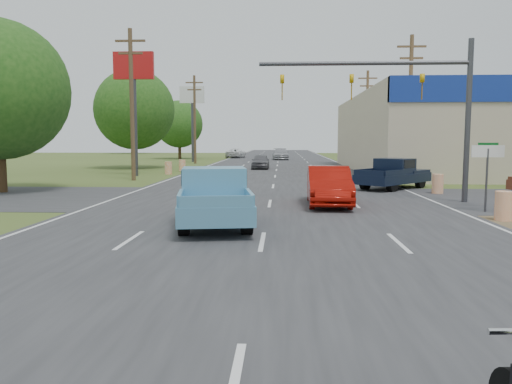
# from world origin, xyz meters

# --- Properties ---
(main_road) EXTENTS (15.00, 180.00, 0.02)m
(main_road) POSITION_xyz_m (0.00, 40.00, 0.01)
(main_road) COLOR #2D2D30
(main_road) RESTS_ON ground
(cross_road) EXTENTS (120.00, 10.00, 0.02)m
(cross_road) POSITION_xyz_m (0.00, 18.00, 0.01)
(cross_road) COLOR #2D2D30
(cross_road) RESTS_ON ground
(utility_pole_2) EXTENTS (2.00, 0.28, 10.00)m
(utility_pole_2) POSITION_xyz_m (9.50, 31.00, 5.32)
(utility_pole_2) COLOR #4C3823
(utility_pole_2) RESTS_ON ground
(utility_pole_3) EXTENTS (2.00, 0.28, 10.00)m
(utility_pole_3) POSITION_xyz_m (9.50, 49.00, 5.32)
(utility_pole_3) COLOR #4C3823
(utility_pole_3) RESTS_ON ground
(utility_pole_5) EXTENTS (2.00, 0.28, 10.00)m
(utility_pole_5) POSITION_xyz_m (-9.50, 28.00, 5.32)
(utility_pole_5) COLOR #4C3823
(utility_pole_5) RESTS_ON ground
(utility_pole_6) EXTENTS (2.00, 0.28, 10.00)m
(utility_pole_6) POSITION_xyz_m (-9.50, 52.00, 5.32)
(utility_pole_6) COLOR #4C3823
(utility_pole_6) RESTS_ON ground
(tree_1) EXTENTS (7.56, 7.56, 9.36)m
(tree_1) POSITION_xyz_m (-13.50, 42.00, 5.57)
(tree_1) COLOR #422D19
(tree_1) RESTS_ON ground
(tree_2) EXTENTS (6.72, 6.72, 8.32)m
(tree_2) POSITION_xyz_m (-14.20, 66.00, 4.95)
(tree_2) COLOR #422D19
(tree_2) RESTS_ON ground
(tree_5) EXTENTS (7.98, 7.98, 9.88)m
(tree_5) POSITION_xyz_m (30.00, 95.00, 5.88)
(tree_5) COLOR #422D19
(tree_5) RESTS_ON ground
(tree_6) EXTENTS (8.82, 8.82, 10.92)m
(tree_6) POSITION_xyz_m (-30.00, 95.00, 6.51)
(tree_6) COLOR #422D19
(tree_6) RESTS_ON ground
(barrel_0) EXTENTS (0.56, 0.56, 1.00)m
(barrel_0) POSITION_xyz_m (8.00, 12.00, 0.50)
(barrel_0) COLOR orange
(barrel_0) RESTS_ON ground
(barrel_1) EXTENTS (0.56, 0.56, 1.00)m
(barrel_1) POSITION_xyz_m (8.40, 20.50, 0.50)
(barrel_1) COLOR orange
(barrel_1) RESTS_ON ground
(barrel_2) EXTENTS (0.56, 0.56, 1.00)m
(barrel_2) POSITION_xyz_m (-8.50, 34.00, 0.50)
(barrel_2) COLOR orange
(barrel_2) RESTS_ON ground
(barrel_3) EXTENTS (0.56, 0.56, 1.00)m
(barrel_3) POSITION_xyz_m (-8.20, 38.00, 0.50)
(barrel_3) COLOR orange
(barrel_3) RESTS_ON ground
(pole_sign_left_near) EXTENTS (3.00, 0.35, 9.20)m
(pole_sign_left_near) POSITION_xyz_m (-10.50, 32.00, 7.17)
(pole_sign_left_near) COLOR #3F3F44
(pole_sign_left_near) RESTS_ON ground
(pole_sign_left_far) EXTENTS (3.00, 0.35, 9.20)m
(pole_sign_left_far) POSITION_xyz_m (-10.50, 56.00, 7.17)
(pole_sign_left_far) COLOR #3F3F44
(pole_sign_left_far) RESTS_ON ground
(lane_sign) EXTENTS (1.20, 0.08, 2.52)m
(lane_sign) POSITION_xyz_m (8.20, 14.00, 1.90)
(lane_sign) COLOR #3F3F44
(lane_sign) RESTS_ON ground
(street_name_sign) EXTENTS (0.80, 0.08, 2.61)m
(street_name_sign) POSITION_xyz_m (8.80, 15.50, 1.61)
(street_name_sign) COLOR #3F3F44
(street_name_sign) RESTS_ON ground
(signal_mast) EXTENTS (9.12, 0.40, 7.00)m
(signal_mast) POSITION_xyz_m (5.82, 17.00, 4.80)
(signal_mast) COLOR #3F3F44
(signal_mast) RESTS_ON ground
(red_convertible) EXTENTS (1.80, 4.91, 1.61)m
(red_convertible) POSITION_xyz_m (2.46, 15.71, 0.80)
(red_convertible) COLOR #970F07
(red_convertible) RESTS_ON ground
(blue_pickup) EXTENTS (2.98, 5.83, 1.85)m
(blue_pickup) POSITION_xyz_m (-1.66, 10.71, 0.93)
(blue_pickup) COLOR black
(blue_pickup) RESTS_ON ground
(navy_pickup) EXTENTS (4.89, 5.11, 1.70)m
(navy_pickup) POSITION_xyz_m (6.79, 23.01, 0.86)
(navy_pickup) COLOR black
(navy_pickup) RESTS_ON ground
(distant_car_grey) EXTENTS (1.63, 4.03, 1.37)m
(distant_car_grey) POSITION_xyz_m (-1.52, 41.72, 0.69)
(distant_car_grey) COLOR #5C5C61
(distant_car_grey) RESTS_ON ground
(distant_car_silver) EXTENTS (2.42, 5.45, 1.55)m
(distant_car_silver) POSITION_xyz_m (0.30, 64.03, 0.78)
(distant_car_silver) COLOR #A4A4A9
(distant_car_silver) RESTS_ON ground
(distant_car_white) EXTENTS (2.93, 5.27, 1.39)m
(distant_car_white) POSITION_xyz_m (-6.50, 70.45, 0.70)
(distant_car_white) COLOR silver
(distant_car_white) RESTS_ON ground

